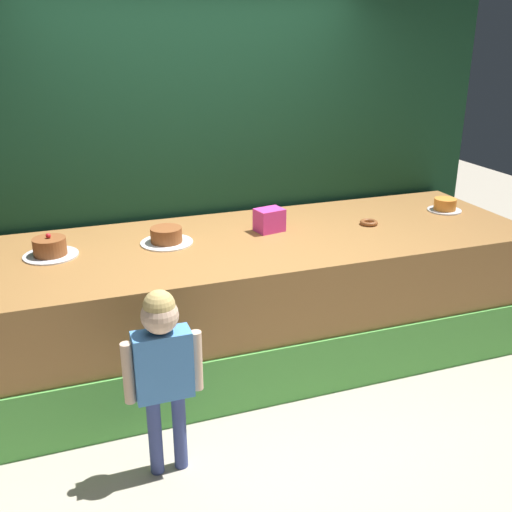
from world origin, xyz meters
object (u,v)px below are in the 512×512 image
Objects in this scene: donut at (369,223)px; cake_far_right at (445,205)px; cake_center_right at (166,236)px; cake_center_left at (50,248)px; child_figure at (163,359)px; pink_box at (269,220)px.

donut is 0.74m from cake_far_right.
cake_center_left is at bearing 179.07° from cake_center_right.
child_figure is at bearing -149.98° from donut.
pink_box is at bearing 48.13° from child_figure.
cake_center_left reaches higher than donut.
cake_center_left is 0.73m from cake_center_right.
pink_box is 0.72× the size of cake_far_right.
pink_box is (0.99, 1.11, 0.29)m from child_figure.
donut is 0.38× the size of cake_center_left.
cake_center_right reaches higher than cake_far_right.
pink_box is at bearing -0.11° from cake_center_left.
donut is at bearing -2.95° from cake_center_left.
donut is at bearing -8.57° from pink_box.
child_figure is 1.52m from pink_box.
cake_far_right is at bearing -0.14° from pink_box.
cake_far_right is (2.20, 0.01, -0.00)m from cake_center_right.
pink_box is 0.74m from donut.
child_figure is 4.06× the size of cake_far_right.
cake_center_right is at bearing -179.30° from pink_box.
cake_center_left is 0.97× the size of cake_center_right.
child_figure reaches higher than donut.
donut is at bearing -171.71° from cake_far_right.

